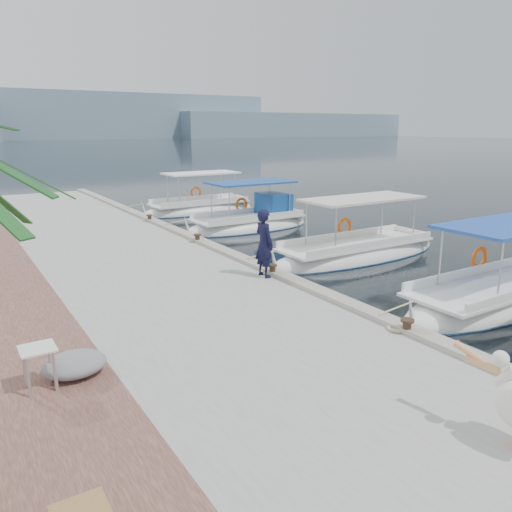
{
  "coord_description": "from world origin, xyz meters",
  "views": [
    {
      "loc": [
        -8.13,
        -10.0,
        4.67
      ],
      "look_at": [
        -1.0,
        1.36,
        1.2
      ],
      "focal_mm": 35.0,
      "sensor_mm": 36.0,
      "label": 1
    }
  ],
  "objects": [
    {
      "name": "fishing_caique_d",
      "position": [
        3.95,
        9.81,
        0.2
      ],
      "size": [
        6.51,
        2.34,
        2.83
      ],
      "color": "white",
      "rests_on": "ground"
    },
    {
      "name": "quay_curb",
      "position": [
        -0.22,
        5.0,
        0.56
      ],
      "size": [
        0.44,
        40.0,
        0.12
      ],
      "primitive_type": "cube",
      "color": "gray",
      "rests_on": "concrete_quay"
    },
    {
      "name": "fishing_caique_b",
      "position": [
        4.5,
        -2.67,
        0.12
      ],
      "size": [
        7.83,
        2.29,
        2.83
      ],
      "color": "white",
      "rests_on": "ground"
    },
    {
      "name": "concrete_quay",
      "position": [
        -3.0,
        5.0,
        0.25
      ],
      "size": [
        6.0,
        40.0,
        0.5
      ],
      "primitive_type": "cube",
      "color": "gray",
      "rests_on": "ground"
    },
    {
      "name": "distant_hills",
      "position": [
        29.61,
        201.49,
        7.61
      ],
      "size": [
        330.0,
        60.0,
        18.0
      ],
      "color": "slate",
      "rests_on": "ground"
    },
    {
      "name": "ground",
      "position": [
        0.0,
        0.0,
        0.0
      ],
      "size": [
        400.0,
        400.0,
        0.0
      ],
      "primitive_type": "plane",
      "color": "black",
      "rests_on": "ground"
    },
    {
      "name": "fishing_caique_c",
      "position": [
        4.38,
        3.04,
        0.12
      ],
      "size": [
        7.59,
        2.15,
        2.83
      ],
      "color": "white",
      "rests_on": "ground"
    },
    {
      "name": "folding_table",
      "position": [
        -7.18,
        -1.86,
        1.02
      ],
      "size": [
        0.55,
        0.55,
        0.73
      ],
      "color": "silver",
      "rests_on": "cobblestone_strip"
    },
    {
      "name": "fishing_caique_e",
      "position": [
        3.99,
        15.32,
        0.12
      ],
      "size": [
        6.8,
        2.22,
        2.83
      ],
      "color": "white",
      "rests_on": "ground"
    },
    {
      "name": "fisherman",
      "position": [
        -0.6,
        1.56,
        1.47
      ],
      "size": [
        0.49,
        0.72,
        1.95
      ],
      "primitive_type": "imported",
      "rotation": [
        0.0,
        0.0,
        1.6
      ],
      "color": "black",
      "rests_on": "concrete_quay"
    },
    {
      "name": "mooring_bollards",
      "position": [
        -0.35,
        1.5,
        0.69
      ],
      "size": [
        0.28,
        20.28,
        0.33
      ],
      "color": "black",
      "rests_on": "concrete_quay"
    },
    {
      "name": "tarp_bundle",
      "position": [
        -6.61,
        -1.66,
        0.7
      ],
      "size": [
        1.1,
        0.9,
        0.4
      ],
      "primitive_type": "ellipsoid",
      "color": "slate",
      "rests_on": "cobblestone_strip"
    }
  ]
}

